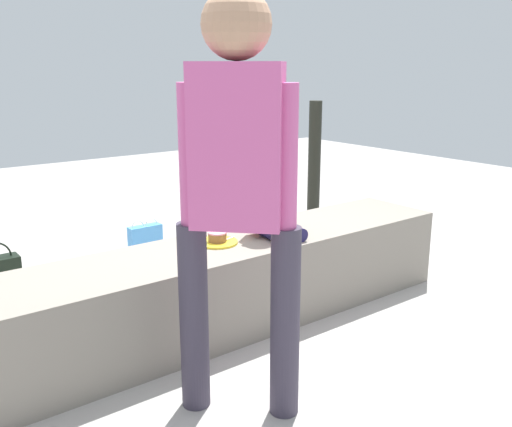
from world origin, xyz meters
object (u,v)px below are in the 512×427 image
at_px(adult_standing, 238,173).
at_px(cake_plate, 217,240).
at_px(child_seated, 271,199).
at_px(party_cup_red, 238,244).
at_px(gift_bag, 146,241).
at_px(water_bottle_near_gift, 261,232).
at_px(cake_box_white, 134,292).

distance_m(adult_standing, cake_plate, 0.96).
relative_size(child_seated, party_cup_red, 4.08).
relative_size(child_seated, gift_bag, 1.63).
relative_size(cake_plate, gift_bag, 0.76).
bearing_deg(water_bottle_near_gift, gift_bag, 166.21).
relative_size(party_cup_red, cake_box_white, 0.36).
relative_size(cake_plate, cake_box_white, 0.69).
bearing_deg(child_seated, cake_box_white, 129.95).
height_order(gift_bag, water_bottle_near_gift, gift_bag).
xyz_separation_m(child_seated, gift_bag, (-0.13, 1.35, -0.56)).
bearing_deg(party_cup_red, cake_plate, -130.14).
bearing_deg(gift_bag, party_cup_red, -25.87).
bearing_deg(water_bottle_near_gift, adult_standing, -130.01).
bearing_deg(cake_plate, cake_box_white, 110.85).
bearing_deg(water_bottle_near_gift, child_seated, -125.57).
height_order(child_seated, water_bottle_near_gift, child_seated).
bearing_deg(adult_standing, party_cup_red, 54.78).
bearing_deg(cake_box_white, party_cup_red, 19.82).
height_order(cake_plate, cake_box_white, cake_plate).
relative_size(cake_plate, water_bottle_near_gift, 1.18).
bearing_deg(cake_box_white, adult_standing, -96.15).
bearing_deg(cake_box_white, water_bottle_near_gift, 18.82).
distance_m(water_bottle_near_gift, cake_box_white, 1.43).
bearing_deg(adult_standing, gift_bag, 74.19).
bearing_deg(gift_bag, cake_plate, -98.68).
distance_m(child_seated, gift_bag, 1.46).
distance_m(cake_plate, water_bottle_near_gift, 1.60).
bearing_deg(cake_box_white, gift_bag, 58.24).
bearing_deg(gift_bag, cake_box_white, -121.76).
xyz_separation_m(gift_bag, cake_box_white, (-0.43, -0.69, -0.08)).
bearing_deg(cake_box_white, child_seated, -50.05).
bearing_deg(water_bottle_near_gift, party_cup_red, -164.89).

